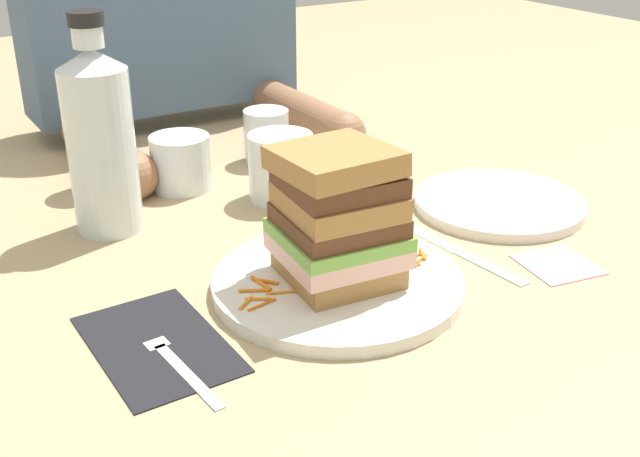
# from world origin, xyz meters

# --- Properties ---
(ground_plane) EXTENTS (3.00, 3.00, 0.00)m
(ground_plane) POSITION_xyz_m (0.00, 0.00, 0.00)
(ground_plane) COLOR tan
(main_plate) EXTENTS (0.25, 0.25, 0.01)m
(main_plate) POSITION_xyz_m (-0.01, 0.00, 0.01)
(main_plate) COLOR white
(main_plate) RESTS_ON ground_plane
(sandwich) EXTENTS (0.12, 0.12, 0.14)m
(sandwich) POSITION_xyz_m (-0.01, 0.00, 0.08)
(sandwich) COLOR #A87A42
(sandwich) RESTS_ON main_plate
(carrot_shred_0) EXTENTS (0.01, 0.03, 0.00)m
(carrot_shred_0) POSITION_xyz_m (-0.08, 0.03, 0.02)
(carrot_shred_0) COLOR orange
(carrot_shred_0) RESTS_ON main_plate
(carrot_shred_1) EXTENTS (0.03, 0.01, 0.00)m
(carrot_shred_1) POSITION_xyz_m (-0.07, -0.00, 0.02)
(carrot_shred_1) COLOR orange
(carrot_shred_1) RESTS_ON main_plate
(carrot_shred_2) EXTENTS (0.03, 0.02, 0.00)m
(carrot_shred_2) POSITION_xyz_m (-0.09, 0.00, 0.02)
(carrot_shred_2) COLOR orange
(carrot_shred_2) RESTS_ON main_plate
(carrot_shred_3) EXTENTS (0.03, 0.01, 0.00)m
(carrot_shred_3) POSITION_xyz_m (-0.10, -0.01, 0.01)
(carrot_shred_3) COLOR orange
(carrot_shred_3) RESTS_ON main_plate
(carrot_shred_4) EXTENTS (0.02, 0.02, 0.00)m
(carrot_shred_4) POSITION_xyz_m (-0.07, 0.03, 0.02)
(carrot_shred_4) COLOR orange
(carrot_shred_4) RESTS_ON main_plate
(carrot_shred_5) EXTENTS (0.03, 0.02, 0.00)m
(carrot_shred_5) POSITION_xyz_m (-0.09, 0.02, 0.02)
(carrot_shred_5) COLOR orange
(carrot_shred_5) RESTS_ON main_plate
(carrot_shred_6) EXTENTS (0.02, 0.02, 0.00)m
(carrot_shred_6) POSITION_xyz_m (-0.11, 0.00, 0.02)
(carrot_shred_6) COLOR orange
(carrot_shred_6) RESTS_ON main_plate
(carrot_shred_7) EXTENTS (0.01, 0.03, 0.00)m
(carrot_shred_7) POSITION_xyz_m (0.07, 0.01, 0.02)
(carrot_shred_7) COLOR orange
(carrot_shred_7) RESTS_ON main_plate
(carrot_shred_8) EXTENTS (0.02, 0.03, 0.00)m
(carrot_shred_8) POSITION_xyz_m (0.06, -0.01, 0.01)
(carrot_shred_8) COLOR orange
(carrot_shred_8) RESTS_ON main_plate
(carrot_shred_9) EXTENTS (0.01, 0.03, 0.00)m
(carrot_shred_9) POSITION_xyz_m (0.06, 0.01, 0.02)
(carrot_shred_9) COLOR orange
(carrot_shred_9) RESTS_ON main_plate
(carrot_shred_10) EXTENTS (0.01, 0.02, 0.00)m
(carrot_shred_10) POSITION_xyz_m (0.09, -0.01, 0.02)
(carrot_shred_10) COLOR orange
(carrot_shred_10) RESTS_ON main_plate
(carrot_shred_11) EXTENTS (0.02, 0.01, 0.00)m
(carrot_shred_11) POSITION_xyz_m (0.09, -0.01, 0.02)
(carrot_shred_11) COLOR orange
(carrot_shred_11) RESTS_ON main_plate
(carrot_shred_12) EXTENTS (0.02, 0.03, 0.00)m
(carrot_shred_12) POSITION_xyz_m (0.07, -0.01, 0.02)
(carrot_shred_12) COLOR orange
(carrot_shred_12) RESTS_ON main_plate
(carrot_shred_13) EXTENTS (0.02, 0.00, 0.00)m
(carrot_shred_13) POSITION_xyz_m (0.07, -0.02, 0.01)
(carrot_shred_13) COLOR orange
(carrot_shred_13) RESTS_ON main_plate
(carrot_shred_14) EXTENTS (0.03, 0.02, 0.00)m
(carrot_shred_14) POSITION_xyz_m (0.08, 0.00, 0.01)
(carrot_shred_14) COLOR orange
(carrot_shred_14) RESTS_ON main_plate
(carrot_shred_15) EXTENTS (0.02, 0.02, 0.00)m
(carrot_shred_15) POSITION_xyz_m (0.09, 0.01, 0.02)
(carrot_shred_15) COLOR orange
(carrot_shred_15) RESTS_ON main_plate
(carrot_shred_16) EXTENTS (0.01, 0.02, 0.00)m
(carrot_shred_16) POSITION_xyz_m (0.08, -0.00, 0.02)
(carrot_shred_16) COLOR orange
(carrot_shred_16) RESTS_ON main_plate
(napkin_dark) EXTENTS (0.11, 0.17, 0.00)m
(napkin_dark) POSITION_xyz_m (-0.20, -0.00, 0.00)
(napkin_dark) COLOR black
(napkin_dark) RESTS_ON ground_plane
(fork) EXTENTS (0.03, 0.17, 0.00)m
(fork) POSITION_xyz_m (-0.20, -0.03, 0.00)
(fork) COLOR silver
(fork) RESTS_ON napkin_dark
(knife) EXTENTS (0.03, 0.20, 0.00)m
(knife) POSITION_xyz_m (0.15, -0.00, 0.00)
(knife) COLOR silver
(knife) RESTS_ON ground_plane
(juice_glass) EXTENTS (0.08, 0.08, 0.08)m
(juice_glass) POSITION_xyz_m (0.06, 0.24, 0.04)
(juice_glass) COLOR white
(juice_glass) RESTS_ON ground_plane
(water_bottle) EXTENTS (0.08, 0.08, 0.25)m
(water_bottle) POSITION_xyz_m (-0.15, 0.26, 0.11)
(water_bottle) COLOR silver
(water_bottle) RESTS_ON ground_plane
(empty_tumbler_0) EXTENTS (0.06, 0.06, 0.10)m
(empty_tumbler_0) POSITION_xyz_m (-0.12, 0.39, 0.05)
(empty_tumbler_0) COLOR silver
(empty_tumbler_0) RESTS_ON ground_plane
(empty_tumbler_1) EXTENTS (0.06, 0.06, 0.07)m
(empty_tumbler_1) POSITION_xyz_m (0.11, 0.37, 0.04)
(empty_tumbler_1) COLOR silver
(empty_tumbler_1) RESTS_ON ground_plane
(empty_tumbler_2) EXTENTS (0.08, 0.08, 0.07)m
(empty_tumbler_2) POSITION_xyz_m (-0.03, 0.33, 0.04)
(empty_tumbler_2) COLOR silver
(empty_tumbler_2) RESTS_ON ground_plane
(side_plate) EXTENTS (0.21, 0.21, 0.01)m
(side_plate) POSITION_xyz_m (0.27, 0.07, 0.01)
(side_plate) COLOR white
(side_plate) RESTS_ON ground_plane
(napkin_pink) EXTENTS (0.08, 0.09, 0.00)m
(napkin_pink) POSITION_xyz_m (0.22, -0.08, 0.00)
(napkin_pink) COLOR pink
(napkin_pink) RESTS_ON ground_plane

